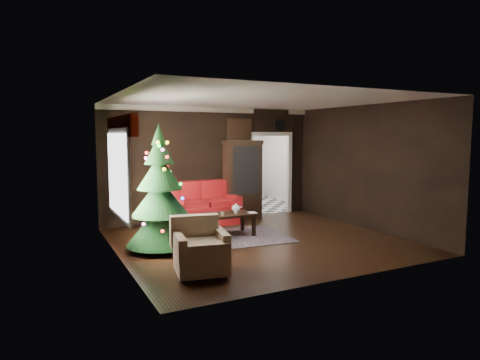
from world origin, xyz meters
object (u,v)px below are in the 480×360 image
armchair (201,245)px  curio_cabinet (242,181)px  teapot (236,208)px  kitchen_table (240,195)px  loveseat (204,203)px  christmas_tree (160,194)px  coffee_table (228,224)px  wall_clock (279,125)px  floor_lamp (164,194)px

armchair → curio_cabinet: bearing=65.4°
teapot → kitchen_table: (1.60, 3.00, -0.20)m
loveseat → christmas_tree: bearing=-131.2°
loveseat → teapot: (0.20, -1.35, 0.07)m
christmas_tree → coffee_table: bearing=15.0°
wall_clock → christmas_tree: bearing=-150.9°
coffee_table → wall_clock: wall_clock is taller
coffee_table → teapot: (0.19, 0.00, 0.33)m
wall_clock → kitchen_table: wall_clock is taller
kitchen_table → loveseat: bearing=-137.5°
coffee_table → teapot: bearing=0.9°
teapot → wall_clock: wall_clock is taller
floor_lamp → teapot: bearing=-38.4°
loveseat → kitchen_table: size_ratio=2.27×
christmas_tree → armchair: (0.16, -1.64, -0.59)m
armchair → kitchen_table: 5.99m
christmas_tree → teapot: christmas_tree is taller
loveseat → wall_clock: (2.35, 0.40, 1.88)m
christmas_tree → armchair: christmas_tree is taller
coffee_table → armchair: bearing=-124.2°
coffee_table → wall_clock: bearing=36.9°
coffee_table → wall_clock: 3.62m
floor_lamp → kitchen_table: (2.87, 2.00, -0.45)m
christmas_tree → wall_clock: (3.90, 2.17, 1.33)m
loveseat → kitchen_table: loveseat is taller
curio_cabinet → teapot: size_ratio=9.52×
curio_cabinet → armchair: size_ratio=2.32×
wall_clock → kitchen_table: 2.43m
coffee_table → floor_lamp: bearing=136.9°
floor_lamp → curio_cabinet: bearing=14.3°
floor_lamp → teapot: (1.27, -1.01, -0.26)m
christmas_tree → coffee_table: christmas_tree is taller
curio_cabinet → coffee_table: size_ratio=1.83×
armchair → wall_clock: bearing=55.9°
christmas_tree → curio_cabinet: bearing=36.4°
floor_lamp → armchair: floor_lamp is taller
curio_cabinet → kitchen_table: (0.65, 1.43, -0.57)m
armchair → christmas_tree: bearing=105.9°
loveseat → armchair: loveseat is taller
coffee_table → teapot: 0.38m
armchair → teapot: size_ratio=4.10×
loveseat → armchair: (-1.39, -3.42, -0.04)m
teapot → curio_cabinet: bearing=58.8°
coffee_table → christmas_tree: bearing=-165.0°
coffee_table → teapot: size_ratio=5.20×
loveseat → wall_clock: wall_clock is taller
armchair → coffee_table: armchair is taller
christmas_tree → coffee_table: (1.56, 0.42, -0.80)m
loveseat → coffee_table: 1.38m
coffee_table → kitchen_table: kitchen_table is taller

